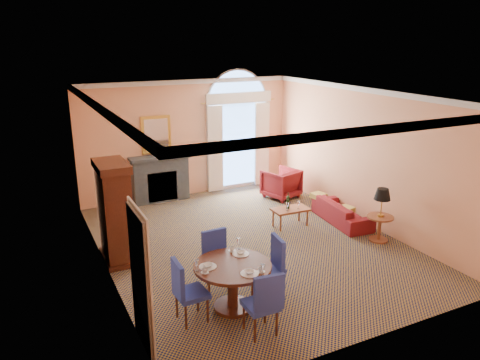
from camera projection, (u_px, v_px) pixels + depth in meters
name	position (u px, v px, depth m)	size (l,w,h in m)	color
ground	(250.00, 243.00, 10.12)	(7.50, 7.50, 0.00)	#13193E
room_envelope	(235.00, 124.00, 9.94)	(6.04, 7.52, 3.45)	#F6A575
armoire	(115.00, 214.00, 9.12)	(0.58, 1.03, 2.02)	#3E1A0E
dining_table	(233.00, 277.00, 7.53)	(1.26, 1.26, 1.00)	#3E1A0E
dining_chair_north	(216.00, 256.00, 8.21)	(0.59, 0.59, 1.05)	navy
dining_chair_south	(264.00, 300.00, 6.82)	(0.49, 0.51, 1.05)	navy
dining_chair_east	(273.00, 263.00, 7.94)	(0.61, 0.61, 1.05)	navy
dining_chair_west	(185.00, 288.00, 7.17)	(0.50, 0.49, 1.05)	navy
sofa	(342.00, 212.00, 11.22)	(1.76, 0.69, 0.51)	maroon
armchair	(281.00, 183.00, 12.94)	(0.86, 0.88, 0.80)	maroon
coffee_table	(290.00, 209.00, 10.93)	(0.87, 0.50, 0.82)	brown
side_table	(381.00, 208.00, 10.05)	(0.57, 0.57, 1.17)	brown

